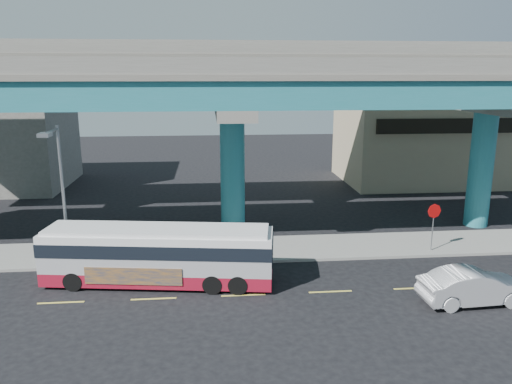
{
  "coord_description": "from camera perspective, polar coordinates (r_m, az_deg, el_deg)",
  "views": [
    {
      "loc": [
        -1.38,
        -21.07,
        9.75
      ],
      "look_at": [
        0.98,
        4.0,
        3.76
      ],
      "focal_mm": 35.0,
      "sensor_mm": 36.0,
      "label": 1
    }
  ],
  "objects": [
    {
      "name": "street_lamp",
      "position": [
        26.07,
        -21.65,
        1.59
      ],
      "size": [
        0.5,
        2.37,
        7.16
      ],
      "color": "gray",
      "rests_on": "sidewalk"
    },
    {
      "name": "sidewalk",
      "position": [
        28.31,
        -2.26,
        -6.61
      ],
      "size": [
        70.0,
        4.0,
        0.15
      ],
      "primitive_type": "cube",
      "color": "gray",
      "rests_on": "ground"
    },
    {
      "name": "viaduct",
      "position": [
        30.21,
        -2.81,
        12.22
      ],
      "size": [
        52.0,
        12.4,
        11.7
      ],
      "color": "#1F7178",
      "rests_on": "ground"
    },
    {
      "name": "ground",
      "position": [
        23.26,
        -1.5,
        -11.4
      ],
      "size": [
        120.0,
        120.0,
        0.0
      ],
      "primitive_type": "plane",
      "color": "black",
      "rests_on": "ground"
    },
    {
      "name": "transit_bus",
      "position": [
        24.06,
        -11.08,
        -6.88
      ],
      "size": [
        11.01,
        3.87,
        2.77
      ],
      "rotation": [
        0.0,
        0.0,
        -0.15
      ],
      "color": "maroon",
      "rests_on": "ground"
    },
    {
      "name": "stop_sign",
      "position": [
        29.05,
        19.66,
        -2.7
      ],
      "size": [
        0.8,
        0.15,
        2.68
      ],
      "rotation": [
        0.0,
        0.0,
        -0.24
      ],
      "color": "gray",
      "rests_on": "sidewalk"
    },
    {
      "name": "sedan",
      "position": [
        23.89,
        23.62,
        -9.87
      ],
      "size": [
        2.16,
        4.86,
        1.54
      ],
      "primitive_type": "imported",
      "rotation": [
        0.0,
        0.0,
        1.63
      ],
      "color": "#B2B2B7",
      "rests_on": "ground"
    },
    {
      "name": "building_beige",
      "position": [
        48.52,
        18.31,
        5.33
      ],
      "size": [
        14.0,
        10.23,
        7.0
      ],
      "color": "tan",
      "rests_on": "ground"
    },
    {
      "name": "lane_markings",
      "position": [
        22.98,
        -1.45,
        -11.7
      ],
      "size": [
        58.0,
        0.12,
        0.01
      ],
      "color": "#D8C64C",
      "rests_on": "ground"
    }
  ]
}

